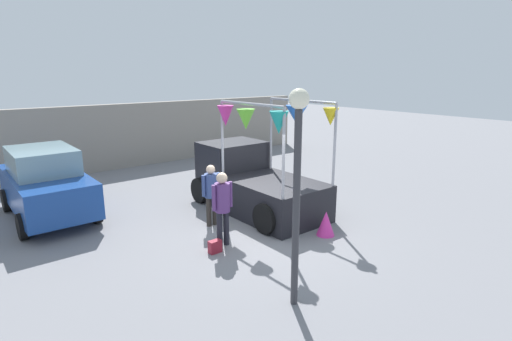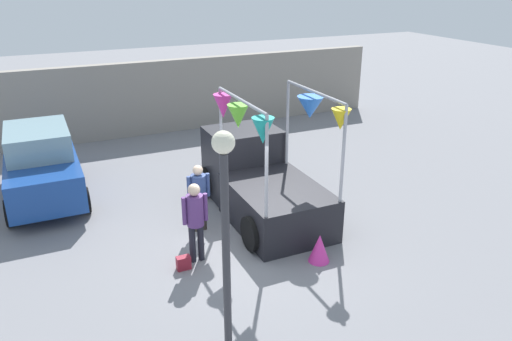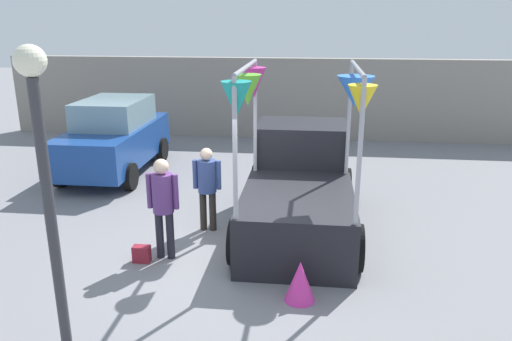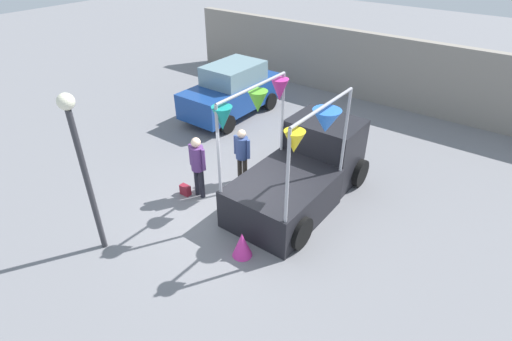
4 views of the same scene
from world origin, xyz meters
TOP-DOWN VIEW (x-y plane):
  - ground_plane at (0.00, 0.00)m, footprint 60.00×60.00m
  - vendor_truck at (0.98, 1.46)m, footprint 2.47×4.05m
  - parked_car at (-3.81, 4.32)m, footprint 1.88×4.00m
  - person_customer at (-1.17, -0.20)m, footprint 0.53×0.34m
  - person_vendor at (-0.70, 1.00)m, footprint 0.53×0.34m
  - handbag at (-1.52, -0.40)m, footprint 0.28×0.16m
  - street_lamp at (-1.54, -2.90)m, footprint 0.32×0.32m
  - brick_boundary_wall at (0.00, 8.72)m, footprint 18.00×0.36m
  - folded_kite_bundle_magenta at (1.10, -1.26)m, footprint 0.59×0.59m

SIDE VIEW (x-z plane):
  - ground_plane at x=0.00m, z-range 0.00..0.00m
  - handbag at x=-1.52m, z-range 0.00..0.28m
  - folded_kite_bundle_magenta at x=1.10m, z-range 0.00..0.60m
  - vendor_truck at x=0.98m, z-range -0.70..2.43m
  - parked_car at x=-3.81m, z-range 0.00..1.88m
  - person_vendor at x=-0.70m, z-range 0.16..1.75m
  - person_customer at x=-1.17m, z-range 0.18..1.89m
  - brick_boundary_wall at x=0.00m, z-range 0.00..2.60m
  - street_lamp at x=-1.54m, z-range 0.58..4.19m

